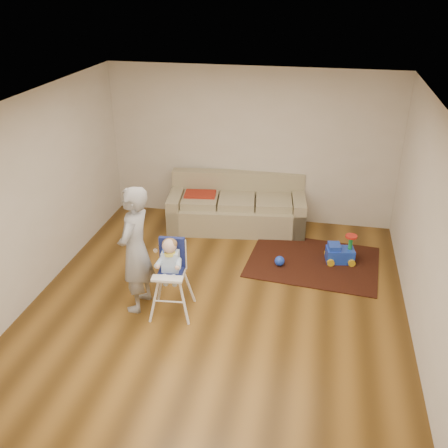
% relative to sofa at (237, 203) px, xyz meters
% --- Properties ---
extents(ground, '(5.50, 5.50, 0.00)m').
position_rel_sofa_xyz_m(ground, '(0.16, -2.30, -0.45)').
color(ground, '#4D3212').
rests_on(ground, ground).
extents(room_envelope, '(5.04, 5.52, 2.72)m').
position_rel_sofa_xyz_m(room_envelope, '(0.16, -1.77, 1.42)').
color(room_envelope, beige).
rests_on(room_envelope, ground).
extents(sofa, '(2.44, 1.24, 0.90)m').
position_rel_sofa_xyz_m(sofa, '(0.00, 0.00, 0.00)').
color(sofa, tan).
rests_on(sofa, ground).
extents(side_table, '(0.47, 0.47, 0.47)m').
position_rel_sofa_xyz_m(side_table, '(-0.90, 0.14, -0.22)').
color(side_table, black).
rests_on(side_table, ground).
extents(area_rug, '(2.09, 1.64, 0.02)m').
position_rel_sofa_xyz_m(area_rug, '(1.39, -0.97, -0.44)').
color(area_rug, black).
rests_on(area_rug, ground).
extents(ride_on_toy, '(0.46, 0.37, 0.46)m').
position_rel_sofa_xyz_m(ride_on_toy, '(1.79, -0.88, -0.21)').
color(ride_on_toy, blue).
rests_on(ride_on_toy, area_rug).
extents(toy_ball, '(0.15, 0.15, 0.15)m').
position_rel_sofa_xyz_m(toy_ball, '(0.88, -1.19, -0.36)').
color(toy_ball, blue).
rests_on(toy_ball, area_rug).
extents(high_chair, '(0.55, 0.55, 1.09)m').
position_rel_sofa_xyz_m(high_chair, '(-0.39, -2.62, 0.07)').
color(high_chair, white).
rests_on(high_chair, ground).
extents(adult, '(0.46, 0.66, 1.73)m').
position_rel_sofa_xyz_m(adult, '(-0.86, -2.58, 0.41)').
color(adult, '#949396').
rests_on(adult, ground).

